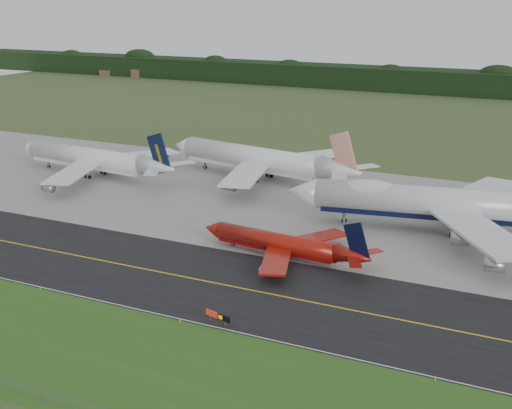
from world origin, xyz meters
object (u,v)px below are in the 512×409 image
object	(u,v)px
jet_ba_747	(450,204)
taxiway_sign	(218,316)
jet_star_tail	(261,160)
jet_navy_gold	(94,159)
jet_red_737	(285,244)

from	to	relation	value
jet_ba_747	taxiway_sign	xyz separation A→B (m)	(-23.19, -62.00, -5.17)
jet_ba_747	taxiway_sign	world-z (taller)	jet_ba_747
jet_star_tail	jet_ba_747	bearing A→B (deg)	-22.18
jet_navy_gold	taxiway_sign	size ratio (longest dim) A/B	11.65
jet_ba_747	jet_red_737	size ratio (longest dim) A/B	1.97
jet_ba_747	jet_star_tail	world-z (taller)	jet_ba_747
jet_red_737	jet_star_tail	xyz separation A→B (m)	(-31.28, 53.76, 2.84)
taxiway_sign	jet_ba_747	bearing A→B (deg)	69.49
jet_red_737	jet_star_tail	world-z (taller)	jet_star_tail
jet_red_737	jet_navy_gold	bearing A→B (deg)	154.55
jet_navy_gold	jet_star_tail	size ratio (longest dim) A/B	0.92
jet_star_tail	taxiway_sign	size ratio (longest dim) A/B	12.70
jet_ba_747	jet_star_tail	xyz separation A→B (m)	(-57.03, 23.25, -0.73)
jet_ba_747	jet_navy_gold	xyz separation A→B (m)	(-101.48, 5.54, -1.40)
jet_ba_747	jet_red_737	distance (m)	40.08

